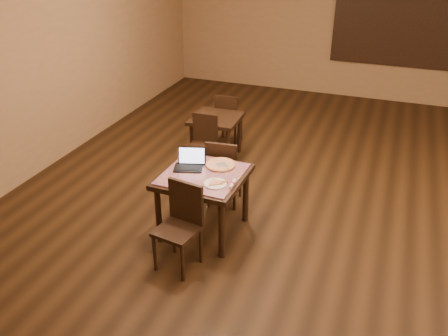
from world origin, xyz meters
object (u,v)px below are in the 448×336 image
at_px(other_table_b, 216,124).
at_px(pizza_pan, 221,166).
at_px(tiled_table, 203,181).
at_px(chair_main_far, 223,169).
at_px(other_table_b_chair_near, 203,141).
at_px(laptop, 190,162).
at_px(chair_main_near, 181,221).
at_px(other_table_b_chair_far, 228,117).

bearing_deg(other_table_b, pizza_pan, -68.61).
height_order(tiled_table, chair_main_far, chair_main_far).
xyz_separation_m(chair_main_far, other_table_b, (-0.59, 1.26, 0.04)).
height_order(tiled_table, other_table_b_chair_near, other_table_b_chair_near).
relative_size(chair_main_far, other_table_b_chair_near, 1.05).
xyz_separation_m(chair_main_far, laptop, (-0.21, -0.52, 0.31)).
distance_m(chair_main_near, pizza_pan, 0.90).
bearing_deg(other_table_b_chair_near, pizza_pan, -60.11).
relative_size(tiled_table, pizza_pan, 2.91).
xyz_separation_m(chair_main_near, other_table_b_chair_far, (-0.59, 3.00, -0.04)).
relative_size(chair_main_near, pizza_pan, 2.87).
bearing_deg(laptop, tiled_table, -43.39).
bearing_deg(tiled_table, chair_main_near, -87.31).
bearing_deg(tiled_table, other_table_b_chair_near, 114.38).
bearing_deg(other_table_b_chair_far, tiled_table, 101.93).
xyz_separation_m(pizza_pan, other_table_b_chair_far, (-0.70, 2.14, -0.28)).
height_order(pizza_pan, other_table_b_chair_far, other_table_b_chair_far).
xyz_separation_m(tiled_table, chair_main_far, (0.01, 0.62, -0.15)).
xyz_separation_m(chair_main_near, other_table_b_chair_near, (-0.60, 2.00, -0.04)).
relative_size(tiled_table, chair_main_near, 1.01).
xyz_separation_m(chair_main_near, chair_main_far, (-0.00, 1.24, -0.01)).
relative_size(chair_main_near, other_table_b_chair_far, 1.09).
bearing_deg(other_table_b, laptop, -79.65).
relative_size(tiled_table, other_table_b_chair_near, 1.10).
height_order(tiled_table, chair_main_near, chair_main_near).
distance_m(laptop, other_table_b, 1.84).
distance_m(tiled_table, other_table_b_chair_far, 2.46).
height_order(chair_main_near, pizza_pan, chair_main_near).
distance_m(other_table_b, other_table_b_chair_near, 0.50).
height_order(pizza_pan, other_table_b_chair_near, other_table_b_chair_near).
distance_m(pizza_pan, other_table_b_chair_far, 2.27).
bearing_deg(laptop, other_table_b_chair_far, 82.76).
bearing_deg(other_table_b_chair_near, chair_main_near, -75.14).
bearing_deg(chair_main_near, tiled_table, 100.30).
xyz_separation_m(tiled_table, other_table_b_chair_far, (-0.58, 2.38, -0.18)).
bearing_deg(other_table_b_chair_far, other_table_b_chair_near, 88.01).
relative_size(chair_main_near, other_table_b_chair_near, 1.09).
bearing_deg(tiled_table, chair_main_far, 90.71).
height_order(chair_main_far, other_table_b, chair_main_far).
height_order(chair_main_far, other_table_b_chair_near, chair_main_far).
bearing_deg(laptop, chair_main_near, -90.19).
bearing_deg(chair_main_far, pizza_pan, 100.20).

